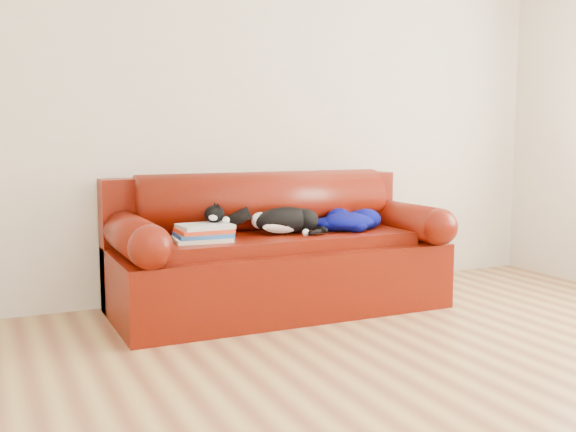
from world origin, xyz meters
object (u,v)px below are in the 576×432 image
at_px(cat, 285,221).
at_px(blanket, 348,221).
at_px(book_stack, 203,233).
at_px(sofa_base, 279,273).

xyz_separation_m(cat, blanket, (0.47, 0.00, -0.02)).
height_order(book_stack, cat, cat).
height_order(sofa_base, book_stack, book_stack).
height_order(cat, blanket, cat).
distance_m(cat, blanket, 0.47).
xyz_separation_m(book_stack, blanket, (1.02, 0.06, 0.01)).
relative_size(sofa_base, blanket, 3.93).
bearing_deg(blanket, book_stack, -176.78).
distance_m(book_stack, cat, 0.56).
bearing_deg(cat, blanket, 20.17).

